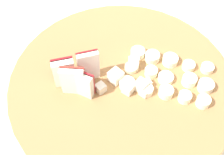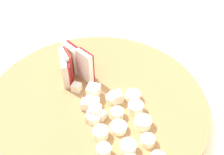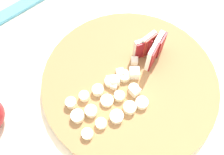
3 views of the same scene
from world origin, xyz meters
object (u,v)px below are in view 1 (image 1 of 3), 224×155
object	(u,v)px
apple_dice_pile	(128,80)
banana_slice_rows	(168,76)
apple_wedge_fan	(76,75)
cutting_board	(122,84)

from	to	relation	value
apple_dice_pile	banana_slice_rows	distance (m)	0.07
apple_wedge_fan	banana_slice_rows	size ratio (longest dim) A/B	0.47
cutting_board	banana_slice_rows	distance (m)	0.08
apple_dice_pile	banana_slice_rows	world-z (taller)	apple_dice_pile
cutting_board	apple_dice_pile	world-z (taller)	apple_dice_pile
cutting_board	banana_slice_rows	xyz separation A→B (m)	(0.08, 0.01, 0.02)
apple_wedge_fan	apple_dice_pile	distance (m)	0.09
apple_dice_pile	banana_slice_rows	size ratio (longest dim) A/B	0.59
cutting_board	apple_wedge_fan	bearing A→B (deg)	-170.94
apple_wedge_fan	cutting_board	bearing A→B (deg)	9.06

